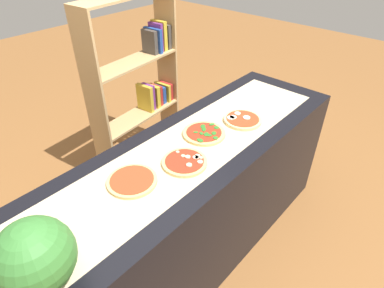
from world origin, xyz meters
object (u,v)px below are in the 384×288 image
pizza_mushroom_1 (185,162)px  bookshelf (144,88)px  pizza_plain_0 (132,181)px  pizza_spinach_2 (204,133)px  watermelon (35,257)px  pizza_mozzarella_3 (242,120)px

pizza_mushroom_1 → bookshelf: bookshelf is taller
pizza_plain_0 → pizza_spinach_2: size_ratio=0.97×
watermelon → bookshelf: 1.98m
pizza_plain_0 → pizza_mushroom_1: pizza_mushroom_1 is taller
watermelon → bookshelf: (1.54, 1.22, -0.31)m
bookshelf → pizza_spinach_2: bearing=-112.0°
pizza_plain_0 → bookshelf: 1.45m
pizza_mushroom_1 → bookshelf: size_ratio=0.16×
pizza_plain_0 → pizza_mozzarella_3: 0.85m
pizza_spinach_2 → bookshelf: bookshelf is taller
pizza_plain_0 → watermelon: 0.59m
pizza_plain_0 → bookshelf: (0.98, 1.05, -0.18)m
pizza_mozzarella_3 → watermelon: watermelon is taller
pizza_mushroom_1 → watermelon: watermelon is taller
pizza_plain_0 → watermelon: size_ratio=0.90×
pizza_plain_0 → pizza_spinach_2: pizza_spinach_2 is taller
pizza_plain_0 → pizza_spinach_2: 0.56m
watermelon → pizza_spinach_2: bearing=9.0°
pizza_spinach_2 → pizza_mozzarella_3: size_ratio=1.07×
pizza_mushroom_1 → pizza_mozzarella_3: bearing=1.5°
pizza_mozzarella_3 → bookshelf: bearing=82.9°
pizza_spinach_2 → watermelon: 1.14m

